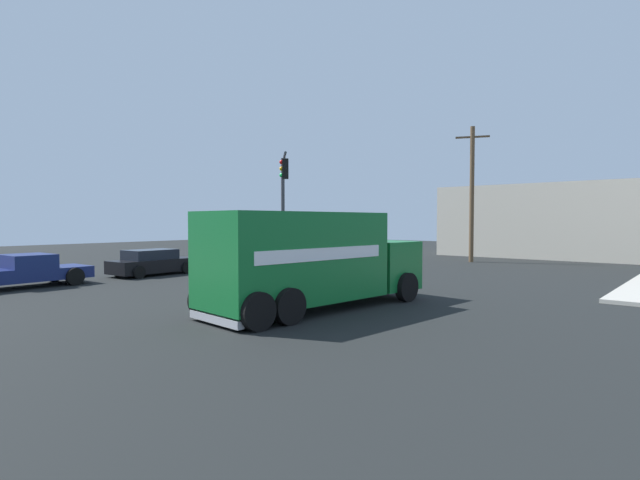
{
  "coord_description": "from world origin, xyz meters",
  "views": [
    {
      "loc": [
        10.56,
        -11.16,
        2.78
      ],
      "look_at": [
        1.01,
        0.23,
        2.19
      ],
      "focal_mm": 27.2,
      "sensor_mm": 36.0,
      "label": 1
    }
  ],
  "objects_px": {
    "traffic_light_primary": "(283,196)",
    "utility_pole": "(472,192)",
    "delivery_truck": "(312,259)",
    "sedan_black": "(152,263)",
    "pickup_navy": "(23,270)"
  },
  "relations": [
    {
      "from": "pickup_navy",
      "to": "sedan_black",
      "type": "height_order",
      "value": "pickup_navy"
    },
    {
      "from": "pickup_navy",
      "to": "utility_pole",
      "type": "height_order",
      "value": "utility_pole"
    },
    {
      "from": "traffic_light_primary",
      "to": "utility_pole",
      "type": "height_order",
      "value": "utility_pole"
    },
    {
      "from": "traffic_light_primary",
      "to": "pickup_navy",
      "type": "height_order",
      "value": "traffic_light_primary"
    },
    {
      "from": "pickup_navy",
      "to": "utility_pole",
      "type": "bearing_deg",
      "value": 69.1
    },
    {
      "from": "traffic_light_primary",
      "to": "utility_pole",
      "type": "distance_m",
      "value": 14.11
    },
    {
      "from": "delivery_truck",
      "to": "utility_pole",
      "type": "xyz_separation_m",
      "value": [
        -3.25,
        20.2,
        3.13
      ]
    },
    {
      "from": "sedan_black",
      "to": "utility_pole",
      "type": "bearing_deg",
      "value": 62.6
    },
    {
      "from": "utility_pole",
      "to": "sedan_black",
      "type": "bearing_deg",
      "value": -117.4
    },
    {
      "from": "sedan_black",
      "to": "traffic_light_primary",
      "type": "bearing_deg",
      "value": 46.3
    },
    {
      "from": "delivery_truck",
      "to": "traffic_light_primary",
      "type": "xyz_separation_m",
      "value": [
        -8.0,
        6.93,
        2.51
      ]
    },
    {
      "from": "utility_pole",
      "to": "pickup_navy",
      "type": "bearing_deg",
      "value": -110.9
    },
    {
      "from": "sedan_black",
      "to": "delivery_truck",
      "type": "bearing_deg",
      "value": -9.21
    },
    {
      "from": "traffic_light_primary",
      "to": "utility_pole",
      "type": "relative_size",
      "value": 0.68
    },
    {
      "from": "delivery_truck",
      "to": "traffic_light_primary",
      "type": "height_order",
      "value": "traffic_light_primary"
    }
  ]
}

